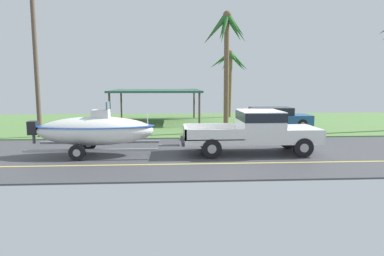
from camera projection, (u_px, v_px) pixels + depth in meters
The scene contains 8 objects.
ground at pixel (209, 128), 23.13m from camera, with size 36.00×22.00×0.11m.
pickup_truck_towing at pixel (259, 129), 14.81m from camera, with size 5.99×2.13×1.85m.
boat_on_trailer at pixel (95, 131), 14.39m from camera, with size 6.26×2.19×2.25m.
parked_sedan_near at pixel (273, 118), 22.83m from camera, with size 4.75×1.82×1.38m.
carport_awning at pixel (156, 91), 25.65m from camera, with size 6.53×5.96×2.46m.
palm_tree_near_right at pixel (227, 40), 20.10m from camera, with size 2.82×2.95×7.15m.
palm_tree_mid at pixel (231, 66), 28.65m from camera, with size 3.29×3.12×5.68m.
utility_pole at pixel (36, 56), 18.37m from camera, with size 0.24×1.80×8.58m.
Camera 1 is at (-2.53, -14.42, 3.10)m, focal length 32.11 mm.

